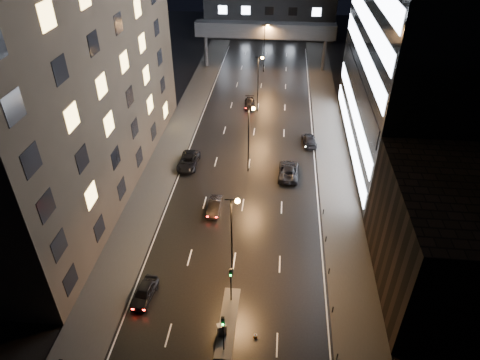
{
  "coord_description": "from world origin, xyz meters",
  "views": [
    {
      "loc": [
        3.99,
        -23.36,
        34.17
      ],
      "look_at": [
        -0.36,
        19.89,
        4.0
      ],
      "focal_mm": 32.0,
      "sensor_mm": 36.0,
      "label": 1
    }
  ],
  "objects_px": {
    "car_away_b": "(214,206)",
    "car_away_c": "(188,161)",
    "car_toward_b": "(309,140)",
    "car_away_d": "(250,104)",
    "utility_cabinet": "(222,329)",
    "car_away_a": "(144,292)",
    "car_toward_a": "(289,171)"
  },
  "relations": [
    {
      "from": "car_toward_b",
      "to": "car_toward_a",
      "type": "bearing_deg",
      "value": 65.05
    },
    {
      "from": "car_toward_a",
      "to": "car_away_a",
      "type": "bearing_deg",
      "value": 60.65
    },
    {
      "from": "car_away_a",
      "to": "car_toward_b",
      "type": "distance_m",
      "value": 36.97
    },
    {
      "from": "car_away_c",
      "to": "utility_cabinet",
      "type": "bearing_deg",
      "value": -71.93
    },
    {
      "from": "car_away_b",
      "to": "car_away_c",
      "type": "bearing_deg",
      "value": 120.03
    },
    {
      "from": "car_away_d",
      "to": "utility_cabinet",
      "type": "distance_m",
      "value": 49.05
    },
    {
      "from": "car_toward_a",
      "to": "car_away_d",
      "type": "bearing_deg",
      "value": -69.94
    },
    {
      "from": "car_away_b",
      "to": "car_away_d",
      "type": "relative_size",
      "value": 0.91
    },
    {
      "from": "car_toward_a",
      "to": "car_toward_b",
      "type": "height_order",
      "value": "car_toward_a"
    },
    {
      "from": "car_away_b",
      "to": "utility_cabinet",
      "type": "bearing_deg",
      "value": -77.46
    },
    {
      "from": "car_away_b",
      "to": "car_toward_b",
      "type": "height_order",
      "value": "car_toward_b"
    },
    {
      "from": "car_away_b",
      "to": "utility_cabinet",
      "type": "height_order",
      "value": "utility_cabinet"
    },
    {
      "from": "car_away_c",
      "to": "car_toward_a",
      "type": "xyz_separation_m",
      "value": [
        14.61,
        -1.11,
        0.03
      ]
    },
    {
      "from": "car_toward_a",
      "to": "car_away_b",
      "type": "bearing_deg",
      "value": 45.87
    },
    {
      "from": "car_away_a",
      "to": "car_away_b",
      "type": "xyz_separation_m",
      "value": [
        4.89,
        14.4,
        -0.03
      ]
    },
    {
      "from": "utility_cabinet",
      "to": "car_toward_b",
      "type": "bearing_deg",
      "value": 52.37
    },
    {
      "from": "car_away_b",
      "to": "car_away_c",
      "type": "height_order",
      "value": "car_away_c"
    },
    {
      "from": "car_away_a",
      "to": "car_toward_b",
      "type": "relative_size",
      "value": 0.88
    },
    {
      "from": "car_away_d",
      "to": "car_toward_a",
      "type": "relative_size",
      "value": 0.78
    },
    {
      "from": "car_away_c",
      "to": "car_toward_b",
      "type": "height_order",
      "value": "car_away_c"
    },
    {
      "from": "car_away_b",
      "to": "car_away_a",
      "type": "bearing_deg",
      "value": -106.82
    },
    {
      "from": "car_toward_a",
      "to": "car_toward_b",
      "type": "xyz_separation_m",
      "value": [
        3.21,
        9.32,
        -0.12
      ]
    },
    {
      "from": "car_toward_a",
      "to": "car_toward_b",
      "type": "distance_m",
      "value": 9.86
    },
    {
      "from": "car_toward_b",
      "to": "car_away_a",
      "type": "bearing_deg",
      "value": 56.09
    },
    {
      "from": "car_away_c",
      "to": "car_away_d",
      "type": "distance_m",
      "value": 22.3
    },
    {
      "from": "car_away_c",
      "to": "utility_cabinet",
      "type": "relative_size",
      "value": 4.39
    },
    {
      "from": "car_away_c",
      "to": "car_toward_a",
      "type": "relative_size",
      "value": 0.97
    },
    {
      "from": "utility_cabinet",
      "to": "car_away_d",
      "type": "bearing_deg",
      "value": 68.12
    },
    {
      "from": "car_away_c",
      "to": "car_away_d",
      "type": "xyz_separation_m",
      "value": [
        7.32,
        21.07,
        -0.12
      ]
    },
    {
      "from": "car_toward_a",
      "to": "car_toward_b",
      "type": "bearing_deg",
      "value": -107.16
    },
    {
      "from": "car_away_b",
      "to": "car_away_c",
      "type": "distance_m",
      "value": 11.38
    },
    {
      "from": "car_away_c",
      "to": "car_toward_b",
      "type": "relative_size",
      "value": 1.18
    }
  ]
}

